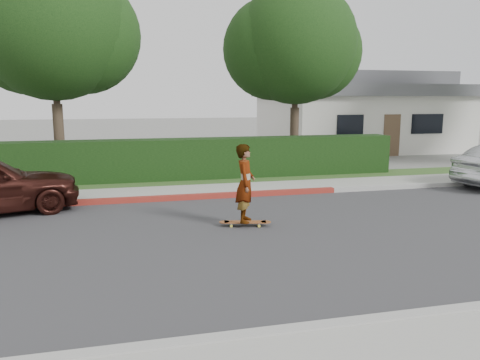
# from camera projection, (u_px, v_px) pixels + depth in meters

# --- Properties ---
(ground) EXTENTS (120.00, 120.00, 0.00)m
(ground) POSITION_uv_depth(u_px,v_px,m) (370.00, 230.00, 10.41)
(ground) COLOR slate
(ground) RESTS_ON ground
(road) EXTENTS (60.00, 8.00, 0.01)m
(road) POSITION_uv_depth(u_px,v_px,m) (370.00, 230.00, 10.41)
(road) COLOR #2D2D30
(road) RESTS_ON ground
(curb_far) EXTENTS (60.00, 0.20, 0.15)m
(curb_far) POSITION_uv_depth(u_px,v_px,m) (303.00, 192.00, 14.32)
(curb_far) COLOR #9E9E99
(curb_far) RESTS_ON ground
(curb_red_section) EXTENTS (12.00, 0.21, 0.15)m
(curb_red_section) POSITION_uv_depth(u_px,v_px,m) (136.00, 200.00, 13.16)
(curb_red_section) COLOR maroon
(curb_red_section) RESTS_ON ground
(sidewalk_far) EXTENTS (60.00, 1.60, 0.12)m
(sidewalk_far) POSITION_uv_depth(u_px,v_px,m) (293.00, 187.00, 15.19)
(sidewalk_far) COLOR gray
(sidewalk_far) RESTS_ON ground
(planting_strip) EXTENTS (60.00, 1.60, 0.10)m
(planting_strip) POSITION_uv_depth(u_px,v_px,m) (277.00, 179.00, 16.72)
(planting_strip) COLOR #2D4C1E
(planting_strip) RESTS_ON ground
(hedge) EXTENTS (15.00, 1.00, 1.50)m
(hedge) POSITION_uv_depth(u_px,v_px,m) (191.00, 160.00, 16.47)
(hedge) COLOR black
(hedge) RESTS_ON ground
(tree_left) EXTENTS (5.99, 5.21, 8.00)m
(tree_left) POSITION_uv_depth(u_px,v_px,m) (52.00, 28.00, 16.07)
(tree_left) COLOR #33261C
(tree_left) RESTS_ON ground
(tree_center) EXTENTS (5.66, 4.84, 7.44)m
(tree_center) POSITION_uv_depth(u_px,v_px,m) (294.00, 47.00, 18.70)
(tree_center) COLOR #33261C
(tree_center) RESTS_ON ground
(house) EXTENTS (10.60, 8.60, 4.30)m
(house) POSITION_uv_depth(u_px,v_px,m) (358.00, 112.00, 27.22)
(house) COLOR beige
(house) RESTS_ON ground
(skateboard) EXTENTS (1.20, 0.50, 0.11)m
(skateboard) POSITION_uv_depth(u_px,v_px,m) (245.00, 222.00, 10.67)
(skateboard) COLOR gold
(skateboard) RESTS_ON ground
(skateboarder) EXTENTS (0.61, 0.75, 1.78)m
(skateboarder) POSITION_uv_depth(u_px,v_px,m) (245.00, 183.00, 10.52)
(skateboarder) COLOR white
(skateboarder) RESTS_ON skateboard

